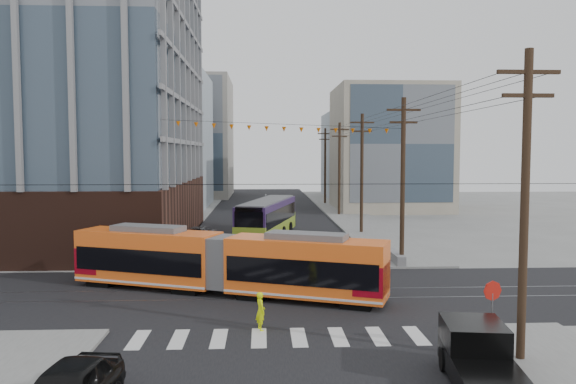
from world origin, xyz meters
The scene contains 17 objects.
ground centered at (0.00, 0.00, 0.00)m, with size 160.00×160.00×0.00m, color slate.
office_building centered at (-22.00, 23.00, 14.30)m, with size 30.00×25.00×28.60m, color #381E16.
bg_bldg_nw_near centered at (-17.00, 52.00, 9.00)m, with size 18.00×16.00×18.00m, color #8C99A5.
bg_bldg_ne_near centered at (16.00, 48.00, 8.00)m, with size 14.00×14.00×16.00m, color gray.
bg_bldg_nw_far centered at (-14.00, 72.00, 10.00)m, with size 16.00×18.00×20.00m, color gray.
bg_bldg_ne_far centered at (18.00, 68.00, 7.00)m, with size 16.00×16.00×14.00m, color #8C99A5.
utility_pole_near centered at (8.50, -6.00, 5.50)m, with size 0.30×0.30×11.00m, color black.
utility_pole_far centered at (8.50, 56.00, 5.50)m, with size 0.30×0.30×11.00m, color black.
streetcar centered at (-2.69, 4.27, 1.65)m, with size 17.14×2.41×3.30m, color orange, non-canonical shape.
city_bus centered at (-0.19, 23.51, 1.72)m, with size 2.63×12.15×3.44m, color #2E1A49, non-canonical shape.
pickup_truck centered at (6.14, -8.62, 0.91)m, with size 1.93×5.39×1.83m, color black, non-canonical shape.
parked_car_silver centered at (-5.45, 11.92, 0.79)m, with size 1.68×4.81×1.59m, color #9A9A9A.
parked_car_white centered at (-5.84, 16.21, 0.76)m, with size 2.12×5.21×1.51m, color beige.
parked_car_grey centered at (-5.90, 21.80, 0.66)m, with size 2.18×4.72×1.31m, color #545457.
pedestrian centered at (-0.74, -1.98, 0.81)m, with size 0.59×0.39×1.63m, color #E2F80A.
stop_sign centered at (7.90, -4.90, 1.25)m, with size 0.76×0.76×2.51m, color red, non-canonical shape.
jersey_barrier centered at (8.30, 11.95, 0.38)m, with size 0.86×3.81×0.76m, color slate.
Camera 1 is at (-0.66, -25.07, 7.43)m, focal length 35.00 mm.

